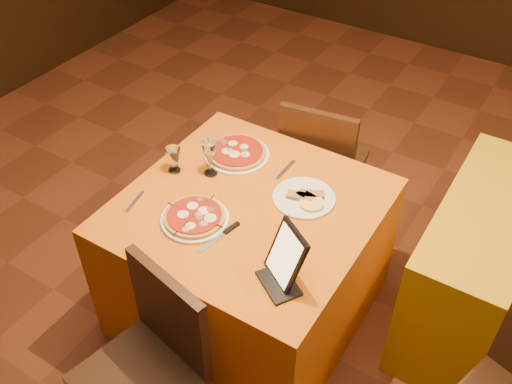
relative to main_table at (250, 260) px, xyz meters
The scene contains 13 objects.
floor 0.40m from the main_table, 15.97° to the right, with size 6.00×7.00×0.01m, color #5E2D19.
main_table is the anchor object (origin of this frame).
chair_main_near 0.82m from the main_table, 90.00° to the right, with size 0.44×0.44×0.91m, color #301F0F, non-canonical shape.
chair_main_far 0.81m from the main_table, 90.00° to the left, with size 0.41×0.41×0.91m, color black, non-canonical shape.
pizza_near 0.47m from the main_table, 123.88° to the right, with size 0.30×0.30×0.03m.
pizza_far 0.53m from the main_table, 131.95° to the left, with size 0.32×0.32×0.03m.
cutlet_dish 0.46m from the main_table, 39.66° to the left, with size 0.29×0.29×0.03m.
wine_glass 0.55m from the main_table, 162.33° to the left, with size 0.09×0.09×0.19m, color #E2D680, non-canonical shape.
water_glass 0.62m from the main_table, behind, with size 0.06×0.06×0.13m, color silver, non-canonical shape.
tablet 0.67m from the main_table, 38.88° to the right, with size 0.18×0.02×0.24m, color black.
knife 0.46m from the main_table, 88.63° to the right, with size 0.21×0.02×0.01m, color silver.
fork_near 0.64m from the main_table, 149.64° to the right, with size 0.15×0.02×0.01m, color #B2B3B9.
fork_far 0.48m from the main_table, 86.20° to the left, with size 0.17×0.02×0.01m, color silver.
Camera 1 is at (0.90, -1.56, 2.48)m, focal length 40.00 mm.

